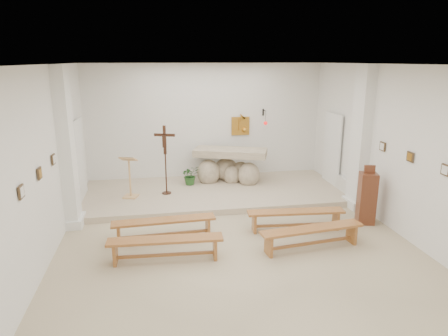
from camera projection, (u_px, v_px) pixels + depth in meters
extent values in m
cube|color=#C9B891|center=(241.00, 254.00, 7.60)|extent=(7.00, 10.00, 0.00)
cube|color=silver|center=(35.00, 175.00, 6.56)|extent=(0.02, 10.00, 3.50)
cube|color=silver|center=(418.00, 158.00, 7.72)|extent=(0.02, 10.00, 3.50)
cube|color=silver|center=(206.00, 123.00, 11.89)|extent=(7.00, 0.02, 3.50)
cube|color=silver|center=(243.00, 65.00, 6.69)|extent=(7.00, 10.00, 0.02)
cube|color=#B9A68E|center=(214.00, 192.00, 10.91)|extent=(6.98, 3.00, 0.15)
cube|color=white|center=(67.00, 149.00, 8.48)|extent=(0.26, 0.55, 3.50)
cube|color=white|center=(361.00, 139.00, 9.60)|extent=(0.26, 0.55, 3.50)
cube|color=#C0862D|center=(240.00, 126.00, 12.06)|extent=(0.55, 0.04, 0.55)
cube|color=black|center=(263.00, 112.00, 12.08)|extent=(0.04, 0.02, 0.20)
cylinder|color=black|center=(264.00, 110.00, 11.92)|extent=(0.02, 0.30, 0.02)
cylinder|color=black|center=(266.00, 117.00, 11.82)|extent=(0.01, 0.01, 0.34)
sphere|color=red|center=(266.00, 123.00, 11.87)|extent=(0.11, 0.11, 0.11)
cube|color=#44311E|center=(21.00, 192.00, 5.81)|extent=(0.03, 0.20, 0.20)
cube|color=#44311E|center=(39.00, 173.00, 6.76)|extent=(0.03, 0.20, 0.20)
cube|color=#44311E|center=(53.00, 159.00, 7.71)|extent=(0.03, 0.20, 0.20)
cube|color=#44311E|center=(445.00, 170.00, 6.97)|extent=(0.03, 0.20, 0.20)
cube|color=#44311E|center=(410.00, 157.00, 7.92)|extent=(0.03, 0.20, 0.20)
cube|color=#44311E|center=(383.00, 146.00, 8.87)|extent=(0.03, 0.20, 0.20)
cube|color=silver|center=(77.00, 203.00, 9.53)|extent=(0.10, 0.85, 0.52)
cube|color=silver|center=(345.00, 188.00, 10.67)|extent=(0.10, 0.85, 0.52)
ellipsoid|color=#C5B697|center=(209.00, 173.00, 11.53)|extent=(0.67, 0.57, 0.76)
ellipsoid|color=#C5B697|center=(249.00, 175.00, 11.36)|extent=(0.62, 0.53, 0.71)
ellipsoid|color=#C5B697|center=(226.00, 169.00, 11.79)|extent=(0.71, 0.60, 0.67)
ellipsoid|color=#C5B697|center=(241.00, 172.00, 11.70)|extent=(0.58, 0.49, 0.62)
ellipsoid|color=#C5B697|center=(232.00, 175.00, 11.54)|extent=(0.49, 0.42, 0.58)
cube|color=#C5B697|center=(230.00, 152.00, 11.43)|extent=(2.21, 1.46, 0.20)
cube|color=tan|center=(131.00, 196.00, 10.31)|extent=(0.43, 0.43, 0.04)
cylinder|color=tan|center=(130.00, 179.00, 10.19)|extent=(0.05, 0.05, 0.97)
cube|color=tan|center=(128.00, 159.00, 10.03)|extent=(0.48, 0.40, 0.16)
cube|color=silver|center=(128.00, 158.00, 9.99)|extent=(0.40, 0.33, 0.12)
cylinder|color=#3C1D13|center=(167.00, 193.00, 10.59)|extent=(0.24, 0.24, 0.03)
cylinder|color=#3C1D13|center=(166.00, 174.00, 10.45)|extent=(0.04, 0.04, 1.10)
cube|color=#3C1D13|center=(165.00, 140.00, 10.22)|extent=(0.08, 0.07, 0.75)
cube|color=#3C1D13|center=(164.00, 135.00, 10.19)|extent=(0.54, 0.22, 0.07)
cube|color=#3C1D13|center=(164.00, 141.00, 10.20)|extent=(0.11, 0.07, 0.32)
imported|color=#235120|center=(190.00, 175.00, 11.29)|extent=(0.59, 0.55, 0.55)
cube|color=brown|center=(367.00, 198.00, 8.92)|extent=(0.44, 0.44, 1.17)
cube|color=brown|center=(370.00, 169.00, 8.75)|extent=(0.24, 0.11, 0.19)
cube|color=#AE6E32|center=(164.00, 220.00, 8.12)|extent=(2.11, 0.44, 0.05)
cube|color=#AE6E32|center=(119.00, 234.00, 7.99)|extent=(0.07, 0.31, 0.40)
cube|color=#AE6E32|center=(208.00, 226.00, 8.37)|extent=(0.07, 0.31, 0.40)
cube|color=#AE6E32|center=(164.00, 234.00, 8.20)|extent=(1.76, 0.14, 0.05)
cube|color=#AE6E32|center=(296.00, 212.00, 8.59)|extent=(2.12, 0.49, 0.05)
cube|color=#AE6E32|center=(254.00, 223.00, 8.56)|extent=(0.08, 0.31, 0.40)
cube|color=#AE6E32|center=(336.00, 220.00, 8.73)|extent=(0.08, 0.31, 0.40)
cube|color=#AE6E32|center=(295.00, 225.00, 8.67)|extent=(1.76, 0.19, 0.05)
cube|color=#AE6E32|center=(165.00, 240.00, 7.25)|extent=(2.11, 0.44, 0.05)
cube|color=#AE6E32|center=(115.00, 253.00, 7.20)|extent=(0.07, 0.31, 0.40)
cube|color=#AE6E32|center=(215.00, 248.00, 7.42)|extent=(0.07, 0.31, 0.40)
cube|color=#AE6E32|center=(166.00, 255.00, 7.33)|extent=(1.76, 0.15, 0.05)
cube|color=#AE6E32|center=(312.00, 229.00, 7.72)|extent=(2.12, 0.60, 0.05)
cube|color=#AE6E32|center=(269.00, 245.00, 7.52)|extent=(0.10, 0.31, 0.40)
cube|color=#AE6E32|center=(351.00, 233.00, 8.04)|extent=(0.10, 0.31, 0.40)
cube|color=#AE6E32|center=(311.00, 243.00, 7.80)|extent=(1.76, 0.28, 0.05)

